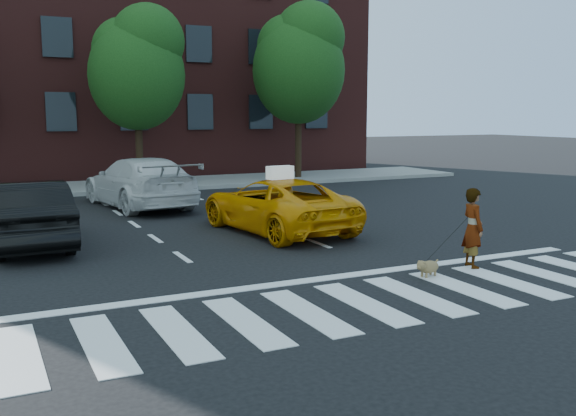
{
  "coord_description": "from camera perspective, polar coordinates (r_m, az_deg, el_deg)",
  "views": [
    {
      "loc": [
        -5.33,
        -8.18,
        2.95
      ],
      "look_at": [
        0.15,
        3.01,
        1.1
      ],
      "focal_mm": 40.0,
      "sensor_mm": 36.0,
      "label": 1
    }
  ],
  "objects": [
    {
      "name": "taxi",
      "position": [
        16.05,
        -1.02,
        0.28
      ],
      "size": [
        2.77,
        5.05,
        1.34
      ],
      "primitive_type": "imported",
      "rotation": [
        0.0,
        0.0,
        3.26
      ],
      "color": "orange",
      "rests_on": "ground"
    },
    {
      "name": "taxi_sign",
      "position": [
        15.77,
        -0.72,
        3.18
      ],
      "size": [
        0.68,
        0.35,
        0.32
      ],
      "primitive_type": "cube",
      "rotation": [
        0.0,
        0.0,
        3.26
      ],
      "color": "white",
      "rests_on": "taxi"
    },
    {
      "name": "woman",
      "position": [
        12.76,
        16.11,
        -1.72
      ],
      "size": [
        0.48,
        0.63,
        1.54
      ],
      "primitive_type": "imported",
      "rotation": [
        0.0,
        0.0,
        1.36
      ],
      "color": "#999999",
      "rests_on": "ground"
    },
    {
      "name": "dog",
      "position": [
        11.92,
        12.27,
        -5.12
      ],
      "size": [
        0.58,
        0.31,
        0.33
      ],
      "rotation": [
        0.0,
        0.0,
        0.23
      ],
      "color": "olive",
      "rests_on": "ground"
    },
    {
      "name": "tree_right",
      "position": [
        28.36,
        1.01,
        13.12
      ],
      "size": [
        4.0,
        4.0,
        7.7
      ],
      "color": "black",
      "rests_on": "ground"
    },
    {
      "name": "sidewalk_far",
      "position": [
        26.38,
        -14.28,
        1.93
      ],
      "size": [
        30.0,
        4.0,
        0.15
      ],
      "primitive_type": "cube",
      "color": "slate",
      "rests_on": "ground"
    },
    {
      "name": "stop_line",
      "position": [
        11.52,
        2.43,
        -6.37
      ],
      "size": [
        12.0,
        0.3,
        0.01
      ],
      "primitive_type": "cube",
      "color": "silver",
      "rests_on": "ground"
    },
    {
      "name": "black_sedan",
      "position": [
        15.36,
        -22.13,
        -0.48
      ],
      "size": [
        1.65,
        4.49,
        1.47
      ],
      "primitive_type": "imported",
      "rotation": [
        0.0,
        0.0,
        3.16
      ],
      "color": "black",
      "rests_on": "ground"
    },
    {
      "name": "crosswalk",
      "position": [
        10.19,
        6.77,
        -8.4
      ],
      "size": [
        13.0,
        2.4,
        0.01
      ],
      "primitive_type": "cube",
      "color": "silver",
      "rests_on": "ground"
    },
    {
      "name": "tree_mid",
      "position": [
        25.92,
        -13.25,
        12.43
      ],
      "size": [
        3.69,
        3.69,
        7.1
      ],
      "color": "black",
      "rests_on": "ground"
    },
    {
      "name": "white_suv",
      "position": [
        20.74,
        -13.07,
        2.24
      ],
      "size": [
        2.9,
        5.67,
        1.57
      ],
      "primitive_type": "imported",
      "rotation": [
        0.0,
        0.0,
        3.27
      ],
      "color": "silver",
      "rests_on": "ground"
    },
    {
      "name": "building",
      "position": [
        33.74,
        -17.36,
        13.25
      ],
      "size": [
        26.0,
        10.0,
        12.0
      ],
      "primitive_type": "cube",
      "color": "#4B1D1B",
      "rests_on": "ground"
    },
    {
      "name": "ground",
      "position": [
        10.19,
        6.77,
        -8.43
      ],
      "size": [
        120.0,
        120.0,
        0.0
      ],
      "primitive_type": "plane",
      "color": "black",
      "rests_on": "ground"
    }
  ]
}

